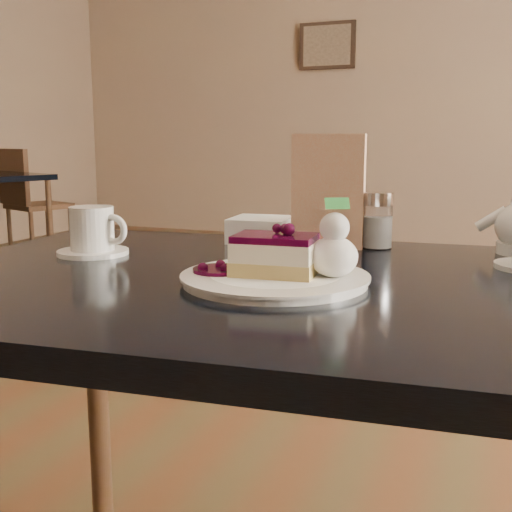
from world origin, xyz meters
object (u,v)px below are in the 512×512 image
at_px(main_table, 283,325).
at_px(dessert_plate, 275,279).
at_px(cheesecake_slice, 275,255).
at_px(coffee_set, 93,233).

height_order(main_table, dessert_plate, dessert_plate).
xyz_separation_m(dessert_plate, cheesecake_slice, (0.00, -0.00, 0.03)).
bearing_deg(main_table, coffee_set, 166.89).
xyz_separation_m(main_table, cheesecake_slice, (0.00, -0.05, 0.11)).
height_order(dessert_plate, cheesecake_slice, cheesecake_slice).
height_order(cheesecake_slice, coffee_set, coffee_set).
bearing_deg(cheesecake_slice, coffee_set, 160.00).
distance_m(dessert_plate, coffee_set, 0.38).
distance_m(cheesecake_slice, coffee_set, 0.38).
bearing_deg(coffee_set, cheesecake_slice, -14.76).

